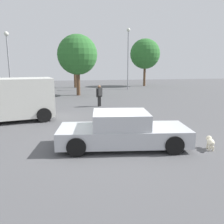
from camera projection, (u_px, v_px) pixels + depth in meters
ground_plane at (111, 145)px, 8.58m from camera, size 80.00×80.00×0.00m
sedan_foreground at (123, 131)px, 8.31m from camera, size 4.85×2.45×1.30m
dog at (210, 142)px, 8.10m from camera, size 0.36×0.60×0.44m
van_white at (2, 99)px, 12.00m from camera, size 5.47×3.10×2.26m
pedestrian at (99, 94)px, 16.68m from camera, size 0.48×0.43×1.54m
light_post_near at (8, 52)px, 22.44m from camera, size 0.44×0.44×6.17m
light_post_mid at (128, 49)px, 28.20m from camera, size 0.44×0.44×7.41m
tree_back_left at (77, 55)px, 22.41m from camera, size 3.90×3.90×5.94m
tree_back_right at (145, 54)px, 33.10m from camera, size 4.29×4.29×6.77m
tree_far_right at (75, 56)px, 30.64m from camera, size 3.19×3.19×5.82m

